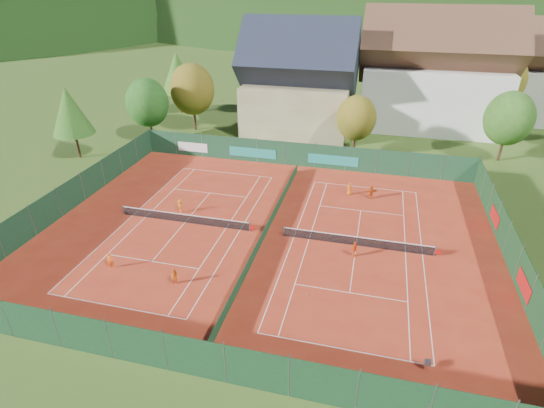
{
  "coord_description": "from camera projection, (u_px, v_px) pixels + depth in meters",
  "views": [
    {
      "loc": [
        8.37,
        -31.4,
        20.49
      ],
      "look_at": [
        0.0,
        2.0,
        2.0
      ],
      "focal_mm": 28.0,
      "sensor_mm": 36.0,
      "label": 1
    }
  ],
  "objects": [
    {
      "name": "clay_pad",
      "position": [
        267.0,
        234.0,
        38.32
      ],
      "size": [
        40.0,
        32.0,
        0.01
      ],
      "primitive_type": "cube",
      "color": "#AA2D19",
      "rests_on": "ground"
    },
    {
      "name": "ground",
      "position": [
        267.0,
        234.0,
        38.33
      ],
      "size": [
        600.0,
        600.0,
        0.0
      ],
      "primitive_type": "plane",
      "color": "#324E18",
      "rests_on": "ground"
    },
    {
      "name": "ball_hopper",
      "position": [
        428.0,
        363.0,
        24.81
      ],
      "size": [
        0.34,
        0.34,
        0.8
      ],
      "color": "slate",
      "rests_on": "ground"
    },
    {
      "name": "court_divider",
      "position": [
        267.0,
        229.0,
        38.08
      ],
      "size": [
        0.03,
        28.8,
        1.0
      ],
      "color": "#163C22",
      "rests_on": "ground"
    },
    {
      "name": "loose_ball_2",
      "position": [
        302.0,
        204.0,
        43.32
      ],
      "size": [
        0.07,
        0.07,
        0.07
      ],
      "primitive_type": "sphere",
      "color": "#CCD833",
      "rests_on": "ground"
    },
    {
      "name": "tree_west_mid",
      "position": [
        192.0,
        89.0,
        61.52
      ],
      "size": [
        6.44,
        6.44,
        9.78
      ],
      "color": "#442C18",
      "rests_on": "ground"
    },
    {
      "name": "tree_center",
      "position": [
        356.0,
        118.0,
        53.6
      ],
      "size": [
        5.01,
        5.01,
        7.6
      ],
      "color": "#432718",
      "rests_on": "ground"
    },
    {
      "name": "tennis_net_left",
      "position": [
        186.0,
        218.0,
        39.76
      ],
      "size": [
        13.3,
        0.1,
        1.02
      ],
      "color": "#59595B",
      "rests_on": "ground"
    },
    {
      "name": "court_markings_left",
      "position": [
        185.0,
        222.0,
        40.03
      ],
      "size": [
        11.03,
        23.83,
        0.0
      ],
      "color": "white",
      "rests_on": "ground"
    },
    {
      "name": "tree_east_back",
      "position": [
        501.0,
        80.0,
        63.74
      ],
      "size": [
        7.15,
        7.15,
        10.86
      ],
      "color": "#49301A",
      "rests_on": "ground"
    },
    {
      "name": "loose_ball_3",
      "position": [
        250.0,
        192.0,
        45.58
      ],
      "size": [
        0.07,
        0.07,
        0.07
      ],
      "primitive_type": "sphere",
      "color": "#CCD833",
      "rests_on": "ground"
    },
    {
      "name": "player_right_near",
      "position": [
        354.0,
        249.0,
        34.86
      ],
      "size": [
        0.68,
        0.92,
        1.45
      ],
      "primitive_type": "imported",
      "rotation": [
        0.0,
        0.0,
        1.13
      ],
      "color": "#E94914",
      "rests_on": "ground"
    },
    {
      "name": "tennis_net_right",
      "position": [
        358.0,
        241.0,
        36.33
      ],
      "size": [
        13.3,
        0.1,
        1.02
      ],
      "color": "#59595B",
      "rests_on": "ground"
    },
    {
      "name": "player_left_near",
      "position": [
        110.0,
        261.0,
        33.46
      ],
      "size": [
        0.6,
        0.49,
        1.42
      ],
      "primitive_type": "imported",
      "rotation": [
        0.0,
        0.0,
        0.32
      ],
      "color": "orange",
      "rests_on": "ground"
    },
    {
      "name": "loose_ball_0",
      "position": [
        143.0,
        270.0,
        33.45
      ],
      "size": [
        0.07,
        0.07,
        0.07
      ],
      "primitive_type": "sphere",
      "color": "#CCD833",
      "rests_on": "ground"
    },
    {
      "name": "mountain_backdrop",
      "position": [
        414.0,
        92.0,
        250.48
      ],
      "size": [
        820.0,
        530.0,
        242.0
      ],
      "color": "black",
      "rests_on": "ground"
    },
    {
      "name": "tree_west_front",
      "position": [
        147.0,
        103.0,
        57.57
      ],
      "size": [
        5.72,
        5.72,
        8.69
      ],
      "color": "#4B351B",
      "rests_on": "ground"
    },
    {
      "name": "player_right_far_a",
      "position": [
        349.0,
        189.0,
        44.86
      ],
      "size": [
        0.7,
        0.49,
        1.35
      ],
      "primitive_type": "imported",
      "rotation": [
        0.0,
        0.0,
        3.23
      ],
      "color": "orange",
      "rests_on": "ground"
    },
    {
      "name": "court_markings_right",
      "position": [
        356.0,
        245.0,
        36.6
      ],
      "size": [
        11.03,
        23.83,
        0.0
      ],
      "color": "white",
      "rests_on": "ground"
    },
    {
      "name": "loose_ball_1",
      "position": [
        306.0,
        294.0,
        30.97
      ],
      "size": [
        0.07,
        0.07,
        0.07
      ],
      "primitive_type": "sphere",
      "color": "#CCD833",
      "rests_on": "ground"
    },
    {
      "name": "tree_west_back",
      "position": [
        177.0,
        72.0,
        69.33
      ],
      "size": [
        5.6,
        5.6,
        10.0
      ],
      "color": "#4C361B",
      "rests_on": "ground"
    },
    {
      "name": "player_left_mid",
      "position": [
        175.0,
        277.0,
        31.69
      ],
      "size": [
        0.71,
        0.59,
        1.34
      ],
      "primitive_type": "imported",
      "rotation": [
        0.0,
        0.0,
        0.13
      ],
      "color": "orange",
      "rests_on": "ground"
    },
    {
      "name": "tree_east_front",
      "position": [
        509.0,
        119.0,
        51.13
      ],
      "size": [
        5.72,
        5.72,
        8.69
      ],
      "color": "#422D17",
      "rests_on": "ground"
    },
    {
      "name": "tree_west_side",
      "position": [
        70.0,
        111.0,
        51.7
      ],
      "size": [
        5.04,
        5.04,
        9.0
      ],
      "color": "#462B19",
      "rests_on": "ground"
    },
    {
      "name": "fence_east",
      "position": [
        512.0,
        250.0,
        33.38
      ],
      "size": [
        0.09,
        32.0,
        3.0
      ],
      "color": "#123319",
      "rests_on": "ground"
    },
    {
      "name": "fence_south",
      "position": [
        195.0,
        358.0,
        23.94
      ],
      "size": [
        40.0,
        0.04,
        3.0
      ],
      "color": "#12321A",
      "rests_on": "ground"
    },
    {
      "name": "player_left_far",
      "position": [
        181.0,
        206.0,
        41.49
      ],
      "size": [
        1.04,
        0.9,
        1.39
      ],
      "primitive_type": "imported",
      "rotation": [
        0.0,
        0.0,
        2.62
      ],
      "color": "orange",
      "rests_on": "ground"
    },
    {
      "name": "hotel_block_b",
      "position": [
        523.0,
        77.0,
        66.36
      ],
      "size": [
        17.28,
        10.0,
        15.5
      ],
      "color": "silver",
      "rests_on": "ground"
    },
    {
      "name": "fence_north",
      "position": [
        296.0,
        155.0,
        51.39
      ],
      "size": [
        40.0,
        0.1,
        3.0
      ],
      "color": "#153C24",
      "rests_on": "ground"
    },
    {
      "name": "chalet",
      "position": [
        299.0,
        85.0,
        61.46
      ],
      "size": [
        16.2,
        12.0,
        16.0
      ],
      "color": "#BFB287",
      "rests_on": "ground"
    },
    {
      "name": "player_right_far_b",
      "position": [
        371.0,
        192.0,
        44.05
      ],
      "size": [
        1.43,
        0.72,
        1.48
      ],
      "primitive_type": "imported",
      "rotation": [
        0.0,
        0.0,
        3.36
      ],
      "color": "#D44F12",
      "rests_on": "ground"
    },
    {
      "name": "fence_west",
      "position": [
        71.0,
        194.0,
        41.89
      ],
      "size": [
        0.04,
        32.0,
        3.0
      ],
      "color": "#153A22",
      "rests_on": "ground"
    },
    {
      "name": "hotel_block_a",
      "position": [
        434.0,
        78.0,
        62.16
      ],
      "size": [
        21.6,
        11.0,
        17.25
      ],
      "color": "silver",
      "rests_on": "ground"
    }
  ]
}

